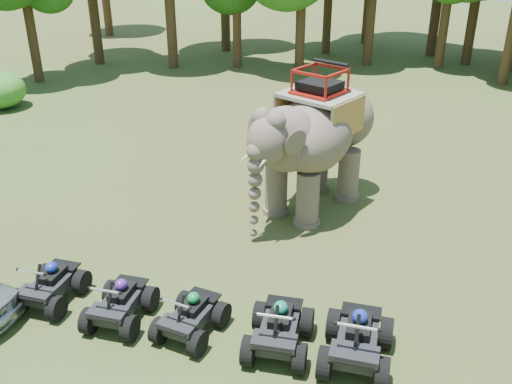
% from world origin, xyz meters
% --- Properties ---
extents(ground, '(110.00, 110.00, 0.00)m').
position_xyz_m(ground, '(0.00, 0.00, 0.00)').
color(ground, '#47381E').
rests_on(ground, ground).
extents(elephant, '(4.13, 5.68, 4.37)m').
position_xyz_m(elephant, '(0.79, 4.51, 2.18)').
color(elephant, '#4F4039').
rests_on(elephant, ground).
extents(atv_0, '(1.22, 1.65, 1.20)m').
position_xyz_m(atv_0, '(-3.96, -2.08, 0.60)').
color(atv_0, black).
rests_on(atv_0, ground).
extents(atv_1, '(1.27, 1.69, 1.21)m').
position_xyz_m(atv_1, '(-2.08, -2.21, 0.60)').
color(atv_1, black).
rests_on(atv_1, ground).
extents(atv_2, '(1.37, 1.73, 1.17)m').
position_xyz_m(atv_2, '(-0.42, -2.14, 0.59)').
color(atv_2, black).
rests_on(atv_2, ground).
extents(atv_3, '(1.44, 1.87, 1.30)m').
position_xyz_m(atv_3, '(1.51, -2.03, 0.65)').
color(atv_3, black).
rests_on(atv_3, ground).
extents(atv_4, '(1.43, 1.92, 1.38)m').
position_xyz_m(atv_4, '(3.10, -1.93, 0.69)').
color(atv_4, black).
rests_on(atv_4, ground).
extents(tree_1, '(5.06, 5.06, 7.23)m').
position_xyz_m(tree_1, '(4.12, 24.03, 3.61)').
color(tree_1, '#195114').
rests_on(tree_1, ground).
extents(tree_29, '(4.74, 4.74, 6.77)m').
position_xyz_m(tree_29, '(-16.35, 14.35, 3.39)').
color(tree_29, '#195114').
rests_on(tree_29, ground).
extents(tree_32, '(4.57, 4.57, 6.53)m').
position_xyz_m(tree_32, '(-7.23, 20.65, 3.26)').
color(tree_32, '#195114').
rests_on(tree_32, ground).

